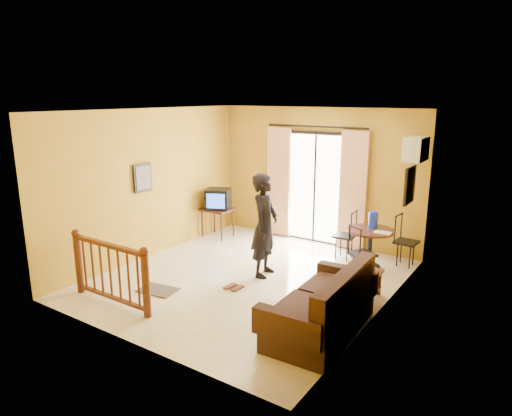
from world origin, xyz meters
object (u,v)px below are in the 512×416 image
Objects in this scene: coffee_table at (357,284)px; standing_person at (265,225)px; dining_table at (370,237)px; sofa at (325,309)px; television at (218,199)px.

standing_person reaches higher than coffee_table.
standing_person is at bearing -135.06° from dining_table.
sofa is at bearing -82.15° from dining_table.
coffee_table is 1.83m from standing_person.
coffee_table is (3.72, -1.38, -0.58)m from television.
dining_table is at bearing -56.54° from standing_person.
dining_table is 2.65m from sofa.
sofa is at bearing -57.70° from television.
dining_table is (3.37, 0.11, -0.30)m from television.
television is 4.52m from sofa.
television is 0.32× the size of sofa.
television is 4.01m from coffee_table.
dining_table is at bearing 95.56° from sofa.
sofa is at bearing -137.29° from standing_person.
standing_person is at bearing -56.02° from television.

